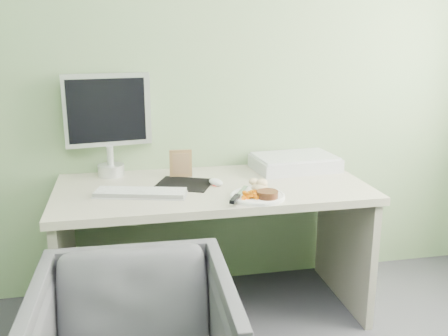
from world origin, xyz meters
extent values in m
plane|color=gray|center=(0.00, 2.00, 1.35)|extent=(3.50, 0.00, 3.50)
cube|color=beige|center=(0.00, 1.62, 0.71)|extent=(1.60, 0.75, 0.04)
cube|color=gray|center=(-0.76, 1.62, 0.34)|extent=(0.04, 0.70, 0.69)
cube|color=gray|center=(0.76, 1.62, 0.34)|extent=(0.04, 0.70, 0.69)
cylinder|color=white|center=(0.18, 1.38, 0.74)|extent=(0.26, 0.26, 0.01)
cylinder|color=black|center=(0.21, 1.34, 0.76)|extent=(0.12, 0.12, 0.03)
ellipsoid|color=tan|center=(0.21, 1.43, 0.78)|extent=(0.13, 0.11, 0.06)
cube|color=orange|center=(0.13, 1.35, 0.77)|extent=(0.07, 0.06, 0.05)
cube|color=silver|center=(0.11, 1.43, 0.75)|extent=(0.09, 0.15, 0.01)
cube|color=black|center=(0.05, 1.31, 0.76)|extent=(0.07, 0.10, 0.02)
cube|color=black|center=(-0.14, 1.67, 0.73)|extent=(0.35, 0.33, 0.00)
cube|color=white|center=(-0.37, 1.53, 0.75)|extent=(0.45, 0.24, 0.02)
ellipsoid|color=white|center=(0.02, 1.62, 0.75)|extent=(0.09, 0.11, 0.03)
cube|color=#875F3F|center=(-0.14, 1.81, 0.81)|extent=(0.12, 0.02, 0.15)
cylinder|color=white|center=(-0.08, 1.91, 0.75)|extent=(0.02, 0.02, 0.05)
cone|color=#7DABC8|center=(-0.08, 1.91, 0.79)|extent=(0.02, 0.02, 0.02)
cube|color=silver|center=(0.52, 1.84, 0.77)|extent=(0.49, 0.35, 0.07)
cylinder|color=silver|center=(-0.51, 1.92, 0.76)|extent=(0.14, 0.14, 0.06)
cylinder|color=silver|center=(-0.51, 1.92, 0.84)|extent=(0.04, 0.04, 0.10)
cube|color=silver|center=(-0.51, 1.95, 1.09)|extent=(0.46, 0.11, 0.39)
cube|color=black|center=(-0.51, 1.92, 1.09)|extent=(0.41, 0.07, 0.34)
camera|label=1|loc=(-0.44, -0.81, 1.49)|focal=40.00mm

